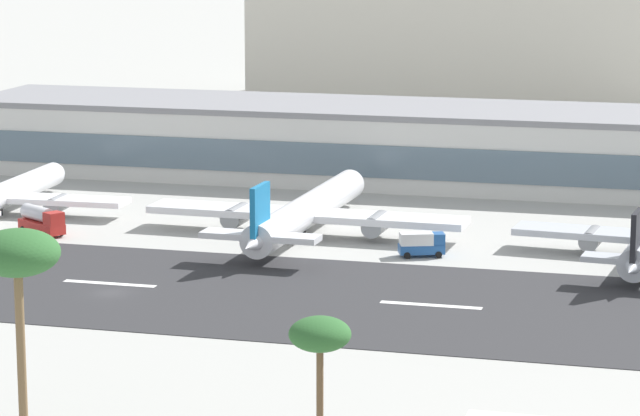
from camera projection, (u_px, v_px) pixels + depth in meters
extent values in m
plane|color=#A8A8A3|center=(111.00, 293.00, 182.01)|extent=(1400.00, 1400.00, 0.00)
cube|color=#2D2D30|center=(124.00, 285.00, 186.04)|extent=(800.00, 39.47, 0.08)
cube|color=white|center=(110.00, 283.00, 186.52)|extent=(12.00, 1.20, 0.01)
cube|color=white|center=(431.00, 305.00, 176.25)|extent=(12.00, 1.20, 0.01)
cube|color=silver|center=(382.00, 145.00, 258.84)|extent=(142.79, 26.96, 11.77)
cube|color=slate|center=(363.00, 161.00, 246.03)|extent=(138.51, 0.30, 5.30)
cube|color=gray|center=(382.00, 108.00, 257.62)|extent=(144.22, 27.23, 1.00)
cube|color=beige|center=(472.00, 24.00, 364.17)|extent=(103.20, 34.60, 37.00)
cylinder|color=white|center=(5.00, 194.00, 230.28)|extent=(5.11, 37.67, 3.76)
sphere|color=white|center=(54.00, 174.00, 248.24)|extent=(3.57, 3.57, 3.57)
cube|color=white|center=(3.00, 197.00, 229.64)|extent=(39.19, 7.03, 0.83)
cylinder|color=gray|center=(58.00, 204.00, 227.82)|extent=(2.63, 5.34, 2.44)
cylinder|color=black|center=(0.00, 212.00, 228.94)|extent=(0.68, 0.68, 1.03)
cylinder|color=silver|center=(308.00, 210.00, 214.88)|extent=(5.76, 44.85, 4.47)
sphere|color=silver|center=(350.00, 184.00, 235.90)|extent=(4.25, 4.25, 4.25)
cone|color=silver|center=(256.00, 242.00, 193.85)|extent=(4.26, 8.17, 4.03)
cube|color=silver|center=(306.00, 214.00, 214.12)|extent=(46.12, 8.04, 0.98)
cylinder|color=gray|center=(377.00, 224.00, 211.34)|extent=(3.09, 6.34, 2.91)
cylinder|color=gray|center=(237.00, 216.00, 217.20)|extent=(3.09, 6.34, 2.91)
cube|color=silver|center=(260.00, 236.00, 195.45)|extent=(15.72, 4.14, 0.79)
cube|color=#1975B2|center=(260.00, 212.00, 194.85)|extent=(0.89, 6.06, 7.16)
cylinder|color=black|center=(303.00, 233.00, 213.32)|extent=(0.81, 0.81, 1.23)
cone|color=silver|center=(633.00, 267.00, 182.06)|extent=(4.29, 7.61, 3.66)
cylinder|color=gray|center=(592.00, 238.00, 203.10)|extent=(3.14, 5.90, 2.64)
cube|color=silver|center=(635.00, 260.00, 183.48)|extent=(13.03, 4.48, 0.71)
cube|color=black|center=(636.00, 237.00, 182.94)|extent=(1.14, 5.52, 6.50)
cube|color=#B2231E|center=(42.00, 226.00, 215.26)|extent=(8.57, 6.75, 1.40)
cylinder|color=silver|center=(37.00, 213.00, 215.67)|extent=(6.01, 4.87, 2.10)
cube|color=#B2231E|center=(54.00, 219.00, 212.62)|extent=(3.00, 3.11, 1.80)
cylinder|color=black|center=(45.00, 236.00, 212.38)|extent=(0.91, 0.72, 0.90)
cylinder|color=black|center=(61.00, 233.00, 214.10)|extent=(0.91, 0.72, 0.90)
cylinder|color=black|center=(23.00, 229.00, 216.69)|extent=(0.91, 0.72, 0.90)
cylinder|color=black|center=(38.00, 227.00, 218.41)|extent=(0.91, 0.72, 0.90)
cube|color=#23569E|center=(421.00, 249.00, 201.31)|extent=(6.46, 4.36, 1.20)
cube|color=silver|center=(416.00, 239.00, 200.97)|extent=(4.86, 3.68, 1.60)
cube|color=#23569E|center=(438.00, 239.00, 201.26)|extent=(2.35, 2.66, 1.50)
cylinder|color=black|center=(439.00, 255.00, 200.45)|extent=(0.94, 0.58, 0.90)
cylinder|color=black|center=(436.00, 251.00, 202.79)|extent=(0.94, 0.58, 0.90)
cylinder|color=black|center=(407.00, 256.00, 200.05)|extent=(0.94, 0.58, 0.90)
cylinder|color=black|center=(404.00, 252.00, 202.40)|extent=(0.94, 0.58, 0.90)
cylinder|color=brown|center=(320.00, 403.00, 122.92)|extent=(0.58, 0.58, 11.61)
ellipsoid|color=#2D602D|center=(320.00, 334.00, 121.81)|extent=(5.07, 5.07, 2.79)
cylinder|color=brown|center=(21.00, 342.00, 132.63)|extent=(0.80, 0.80, 15.98)
ellipsoid|color=#2D602D|center=(17.00, 253.00, 131.11)|extent=(7.50, 7.50, 4.12)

